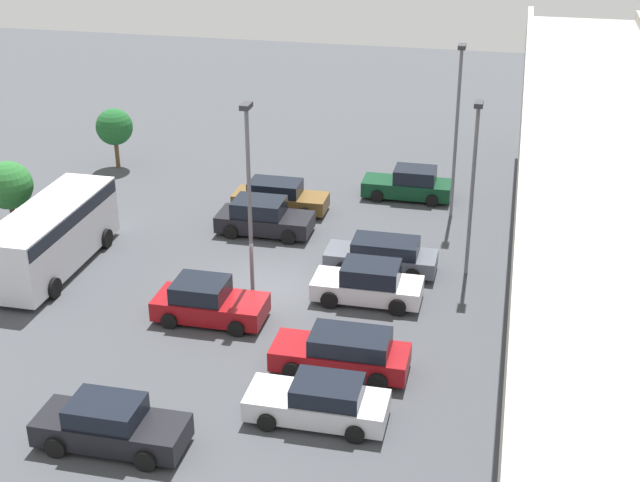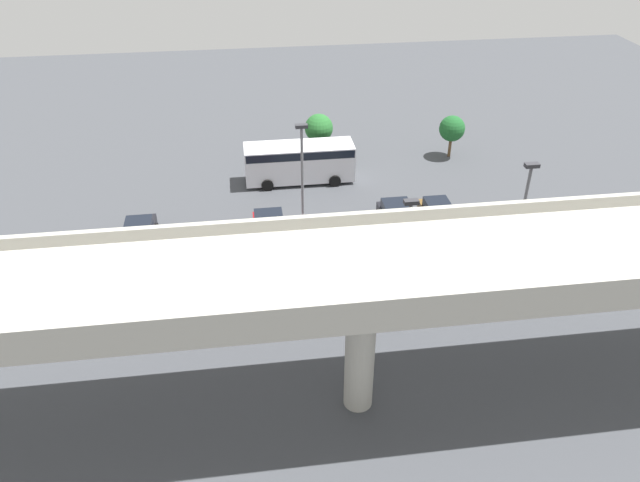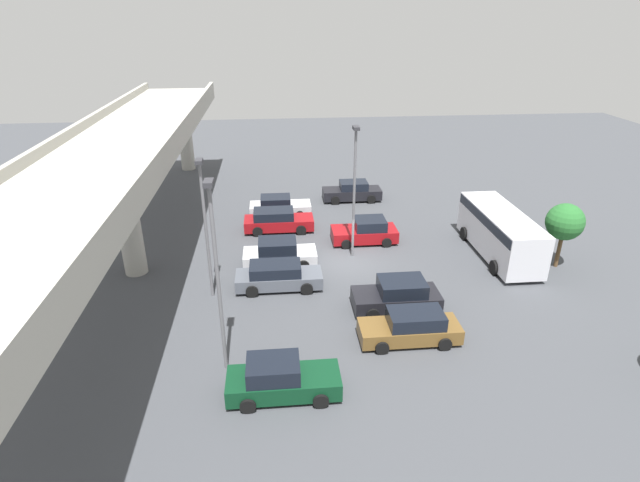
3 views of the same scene
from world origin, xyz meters
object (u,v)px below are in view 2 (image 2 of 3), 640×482
object	(u,v)px
parked_car_3	(376,277)
parked_car_7	(178,291)
lamp_post_by_overpass	(520,227)
tree_front_centre	(319,128)
parked_car_6	(232,288)
lamp_post_near_aisle	(302,179)
parked_car_0	(522,266)
lamp_post_mid_lot	(406,257)
tree_front_left	(452,129)
parked_car_1	(439,217)
shuttle_bus	(299,160)
parked_car_5	(270,230)
parked_car_8	(139,236)
parked_car_4	(327,279)
parked_car_2	(398,219)

from	to	relation	value
parked_car_3	parked_car_7	world-z (taller)	parked_car_3
lamp_post_by_overpass	tree_front_centre	xyz separation A→B (m)	(7.78, -19.41, -2.06)
parked_car_6	lamp_post_near_aisle	xyz separation A→B (m)	(-4.52, -4.68, 4.07)
parked_car_0	lamp_post_near_aisle	world-z (taller)	lamp_post_near_aisle
parked_car_3	lamp_post_mid_lot	size ratio (longest dim) A/B	0.63
tree_front_left	parked_car_1	bearing A→B (deg)	68.88
shuttle_bus	lamp_post_mid_lot	bearing A→B (deg)	-79.03
parked_car_6	lamp_post_near_aisle	bearing A→B (deg)	-43.99
lamp_post_near_aisle	parked_car_7	bearing A→B (deg)	30.94
parked_car_5	parked_car_7	world-z (taller)	parked_car_5
parked_car_0	parked_car_1	world-z (taller)	parked_car_0
parked_car_5	parked_car_7	bearing A→B (deg)	-43.78
parked_car_1	shuttle_bus	size ratio (longest dim) A/B	0.59
parked_car_6	shuttle_bus	distance (m)	14.92
parked_car_8	parked_car_4	bearing A→B (deg)	60.64
parked_car_0	parked_car_8	bearing A→B (deg)	74.17
parked_car_3	shuttle_bus	bearing A→B (deg)	11.59
shuttle_bus	lamp_post_near_aisle	size ratio (longest dim) A/B	0.98
parked_car_8	parked_car_3	bearing A→B (deg)	65.37
parked_car_0	parked_car_4	distance (m)	11.49
parked_car_4	lamp_post_mid_lot	bearing A→B (deg)	-138.26
parked_car_6	parked_car_8	xyz separation A→B (m)	(5.71, -6.24, -0.01)
lamp_post_near_aisle	tree_front_centre	bearing A→B (deg)	-102.16
parked_car_0	tree_front_centre	distance (m)	19.72
parked_car_5	lamp_post_mid_lot	distance (m)	12.05
lamp_post_mid_lot	parked_car_3	bearing A→B (deg)	-81.46
parked_car_3	parked_car_5	bearing A→B (deg)	43.40
shuttle_bus	parked_car_4	bearing A→B (deg)	-89.66
parked_car_7	tree_front_left	xyz separation A→B (m)	(-20.83, -16.46, 1.70)
parked_car_2	lamp_post_by_overpass	size ratio (longest dim) A/B	0.53
parked_car_3	parked_car_8	size ratio (longest dim) A/B	1.01
tree_front_centre	parked_car_8	bearing A→B (deg)	39.60
lamp_post_near_aisle	lamp_post_mid_lot	distance (m)	9.39
parked_car_4	parked_car_6	world-z (taller)	parked_car_4
parked_car_0	parked_car_6	size ratio (longest dim) A/B	0.94
parked_car_5	parked_car_8	bearing A→B (deg)	-92.50
parked_car_5	parked_car_6	world-z (taller)	parked_car_5
parked_car_2	lamp_post_mid_lot	xyz separation A→B (m)	(2.24, 9.78, 3.74)
parked_car_6	tree_front_left	world-z (taller)	tree_front_left
parked_car_7	parked_car_8	bearing A→B (deg)	24.22
parked_car_2	shuttle_bus	distance (m)	9.74
parked_car_1	parked_car_6	distance (m)	15.01
parked_car_2	shuttle_bus	xyz separation A→B (m)	(5.66, -7.87, 0.94)
parked_car_6	parked_car_4	bearing A→B (deg)	-89.83
lamp_post_near_aisle	parked_car_5	bearing A→B (deg)	-30.48
lamp_post_by_overpass	parked_car_4	bearing A→B (deg)	-14.87
parked_car_8	lamp_post_mid_lot	size ratio (longest dim) A/B	0.62
parked_car_6	tree_front_left	size ratio (longest dim) A/B	1.41
parked_car_1	tree_front_centre	xyz separation A→B (m)	(6.60, -10.85, 2.19)
lamp_post_by_overpass	parked_car_5	bearing A→B (deg)	-34.04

